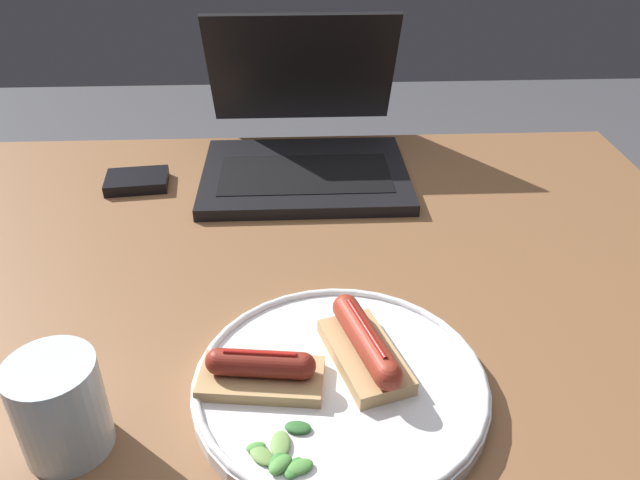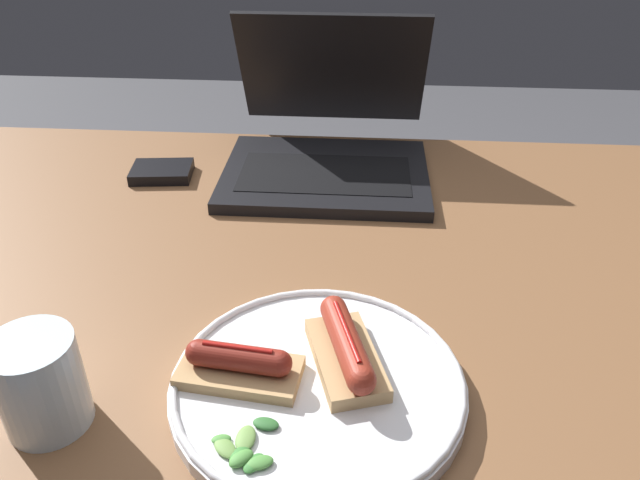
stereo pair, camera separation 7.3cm
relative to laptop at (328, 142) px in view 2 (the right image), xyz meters
The scene contains 8 objects.
desk 0.33m from the laptop, 112.95° to the right, with size 1.33×0.80×0.76m.
laptop is the anchor object (origin of this frame).
plate 0.51m from the laptop, 87.42° to the right, with size 0.28×0.28×0.02m.
sausage_toast_left 0.48m from the laptop, 84.24° to the right, with size 0.09×0.13×0.05m.
sausage_toast_middle 0.51m from the laptop, 95.94° to the right, with size 0.12×0.07×0.04m.
salad_pile 0.59m from the laptop, 93.12° to the right, with size 0.06×0.06×0.01m.
drinking_glass 0.60m from the laptop, 111.59° to the right, with size 0.08×0.08×0.09m.
external_drive 0.27m from the laptop, 167.47° to the right, with size 0.10×0.08×0.02m.
Camera 2 is at (0.17, -0.66, 1.21)m, focal length 35.00 mm.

